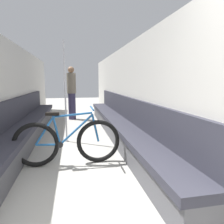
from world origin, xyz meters
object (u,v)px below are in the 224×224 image
at_px(bench_seat_row_right, 119,125).
at_px(grab_pole_near, 65,94).
at_px(bicycle, 68,142).
at_px(passenger_standing, 72,92).
at_px(bench_seat_row_left, 25,129).

height_order(bench_seat_row_right, grab_pole_near, grab_pole_near).
bearing_deg(bench_seat_row_right, grab_pole_near, -174.83).
relative_size(bench_seat_row_right, grab_pole_near, 2.99).
relative_size(bicycle, grab_pole_near, 0.78).
bearing_deg(passenger_standing, bench_seat_row_left, 110.00).
distance_m(bench_seat_row_right, passenger_standing, 2.77).
bearing_deg(bicycle, bench_seat_row_right, 48.86).
xyz_separation_m(bench_seat_row_right, grab_pole_near, (-1.20, -0.11, 0.73)).
xyz_separation_m(bench_seat_row_left, grab_pole_near, (0.87, -0.11, 0.73)).
bearing_deg(bench_seat_row_left, bicycle, -55.34).
xyz_separation_m(bench_seat_row_left, bicycle, (0.93, -1.34, 0.06)).
xyz_separation_m(bicycle, passenger_standing, (0.07, 3.82, 0.56)).
height_order(bench_seat_row_right, passenger_standing, passenger_standing).
relative_size(bench_seat_row_left, passenger_standing, 3.58).
xyz_separation_m(bicycle, grab_pole_near, (-0.06, 1.23, 0.67)).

